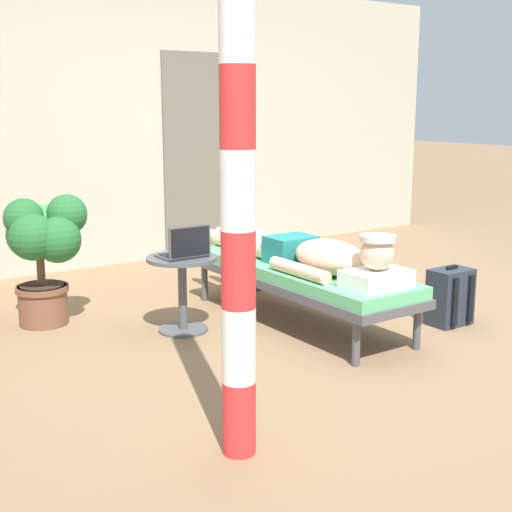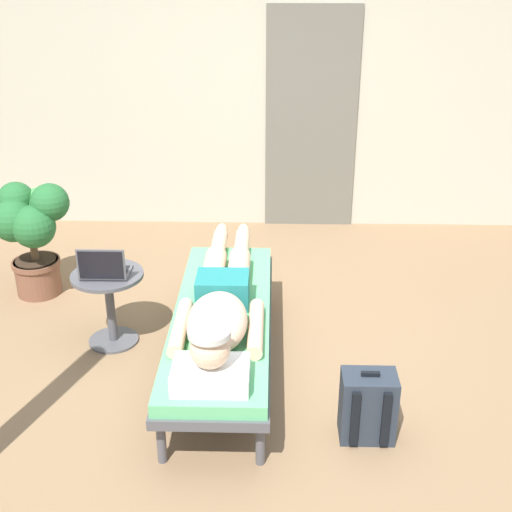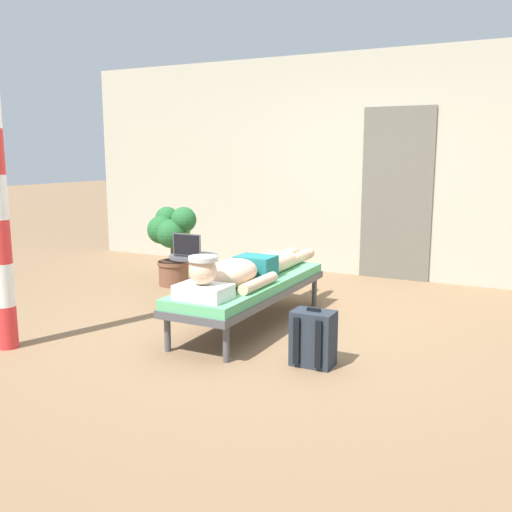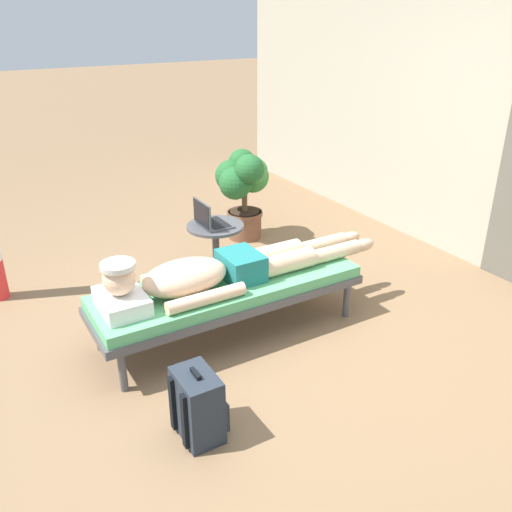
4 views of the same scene
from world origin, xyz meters
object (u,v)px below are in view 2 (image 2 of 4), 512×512
object	(u,v)px
laptop	(104,269)
backpack	(368,406)
person_reclining	(220,304)
side_table	(109,296)
potted_plant	(31,226)
lounge_chair	(222,321)

from	to	relation	value
laptop	backpack	size ratio (longest dim) A/B	0.73
laptop	backpack	distance (m)	1.89
person_reclining	laptop	world-z (taller)	laptop
side_table	potted_plant	world-z (taller)	potted_plant
person_reclining	backpack	distance (m)	1.06
backpack	potted_plant	size ratio (longest dim) A/B	0.46
person_reclining	side_table	size ratio (longest dim) A/B	4.15
lounge_chair	laptop	world-z (taller)	laptop
person_reclining	potted_plant	size ratio (longest dim) A/B	2.36
lounge_chair	laptop	distance (m)	0.85
potted_plant	person_reclining	bearing A→B (deg)	-35.47
side_table	lounge_chair	bearing A→B (deg)	-20.69
lounge_chair	backpack	world-z (taller)	backpack
lounge_chair	person_reclining	world-z (taller)	person_reclining
laptop	backpack	world-z (taller)	laptop
side_table	potted_plant	distance (m)	1.02
backpack	laptop	bearing A→B (deg)	151.45
person_reclining	potted_plant	bearing A→B (deg)	144.53
person_reclining	side_table	xyz separation A→B (m)	(-0.78, 0.39, -0.16)
person_reclining	backpack	xyz separation A→B (m)	(0.84, -0.55, -0.32)
person_reclining	potted_plant	xyz separation A→B (m)	(-1.50, 1.07, 0.06)
side_table	backpack	size ratio (longest dim) A/B	1.23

